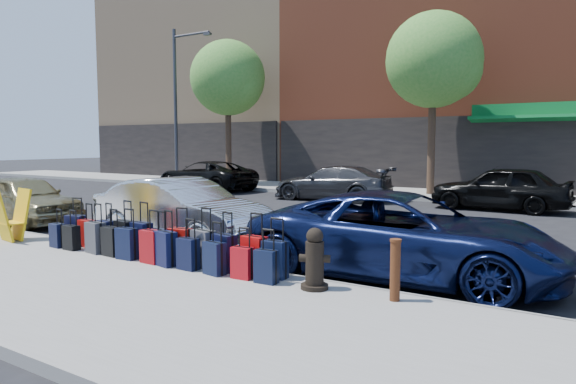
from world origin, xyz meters
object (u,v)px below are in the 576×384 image
Objects in this scene: car_near_0 at (24,199)px; car_far_1 at (332,183)px; car_far_2 at (500,188)px; fire_hydrant at (315,261)px; car_far_0 at (206,176)px; car_near_2 at (405,236)px; tree_left at (230,80)px; bollard at (395,269)px; suitcase_front_5 at (160,244)px; streetlight at (178,97)px; display_rack at (11,216)px; tree_center at (437,62)px; car_near_1 at (181,211)px.

car_near_0 is 10.74m from car_far_1.
fire_hydrant is at bearing -0.26° from car_far_2.
car_far_0 is (-2.37, 10.20, 0.02)m from car_near_0.
tree_left is at bearing 43.84° from car_near_2.
car_near_0 is at bearing 147.97° from fire_hydrant.
car_far_0 is at bearing 15.85° from car_near_0.
car_far_0 reaches higher than bollard.
car_far_0 reaches higher than suitcase_front_5.
car_near_2 is at bearing 3.37° from car_far_2.
car_far_0 is (-12.53, 11.93, 0.14)m from fire_hydrant.
streetlight is 1.57× the size of car_near_2.
display_rack is (-7.20, -0.31, 0.13)m from fire_hydrant.
suitcase_front_5 is 14.94m from car_far_0.
tree_left is 1.56× the size of car_far_1.
tree_center is 1.42× the size of car_near_2.
tree_left is 8.47× the size of suitcase_front_5.
car_far_0 is 6.86m from car_far_1.
car_near_1 is 5.22m from car_near_2.
display_rack is 13.35m from car_far_0.
tree_left is at bearing 180.00° from tree_center.
suitcase_front_5 reaches higher than bollard.
car_near_0 reaches higher than bollard.
tree_center reaches higher than fire_hydrant.
car_near_2 is (0.69, 1.80, 0.15)m from fire_hydrant.
tree_center is 8.83× the size of bollard.
car_near_1 is (-1.23, 1.82, 0.30)m from suitcase_front_5.
car_far_1 is (-3.09, -2.99, -4.74)m from tree_center.
display_rack is (5.90, -14.78, -4.72)m from tree_left.
car_near_1 is at bearing -55.48° from tree_left.
car_near_0 reaches higher than car_far_1.
display_rack is at bearing -30.51° from car_far_2.
streetlight is at bearing 28.77° from car_near_0.
display_rack is (8.84, -14.08, -3.97)m from streetlight.
bollard is 0.16× the size of car_far_0.
car_near_2 is at bearing 105.37° from bollard.
streetlight is (-2.94, -0.70, -0.75)m from tree_left.
tree_center is at bearing 77.79° from fire_hydrant.
car_far_1 reaches higher than suitcase_front_5.
tree_left reaches higher than car_far_1.
tree_center is 16.18m from display_rack.
fire_hydrant is 0.20× the size of car_far_2.
car_far_1 is at bearing 90.86° from car_far_0.
car_near_1 reaches higher than car_far_0.
car_far_2 is at bearing -1.91° from car_near_2.
car_near_2 reaches higher than car_near_0.
car_near_1 is 9.55m from car_far_1.
tree_left is 5.39m from car_far_0.
tree_center reaches higher than car_far_0.
car_near_0 is (-6.88, 1.54, 0.26)m from suitcase_front_5.
car_near_1 reaches higher than car_near_2.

